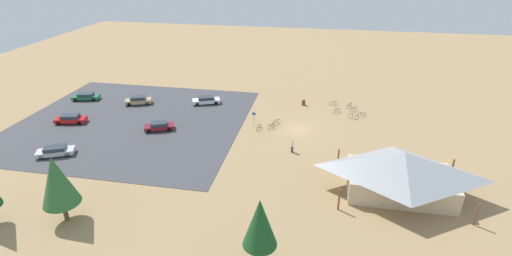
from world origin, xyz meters
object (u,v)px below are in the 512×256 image
object	(u,v)px
bicycle_white_back_row	(353,117)
car_red_front_row	(71,119)
pine_midwest	(57,181)
bicycle_orange_yard_left	(276,122)
bicycle_red_near_sign	(362,114)
bicycle_yellow_edge_north	(259,128)
bicycle_green_near_porch	(354,109)
car_maroon_aisle_side	(159,126)
car_tan_mid_lot	(138,100)
pine_west	(260,223)
bicycle_teal_lone_east	(271,126)
trash_bin	(304,103)
visitor_near_lot	(292,146)
bicycle_black_trailside	(349,106)
bicycle_silver_front_row	(333,103)
car_green_second_row	(86,96)
lot_sign	(254,117)
bicycle_purple_yard_center	(337,111)
car_silver_far_end	(55,151)
bike_pavilion	(402,171)
car_white_back_corner	(206,100)

from	to	relation	value
bicycle_white_back_row	car_red_front_row	size ratio (longest dim) A/B	0.34
pine_midwest	bicycle_orange_yard_left	distance (m)	32.20
bicycle_red_near_sign	bicycle_yellow_edge_north	size ratio (longest dim) A/B	0.97
bicycle_green_near_porch	car_maroon_aisle_side	bearing A→B (deg)	23.74
bicycle_red_near_sign	car_tan_mid_lot	xyz separation A→B (m)	(38.27, 1.86, 0.41)
pine_west	bicycle_green_near_porch	size ratio (longest dim) A/B	5.29
bicycle_teal_lone_east	bicycle_orange_yard_left	bearing A→B (deg)	-109.58
trash_bin	visitor_near_lot	size ratio (longest dim) A/B	0.51
visitor_near_lot	bicycle_white_back_row	bearing A→B (deg)	-124.17
bicycle_black_trailside	car_red_front_row	size ratio (longest dim) A/B	0.30
pine_midwest	bicycle_white_back_row	distance (m)	43.07
bicycle_silver_front_row	car_maroon_aisle_side	distance (m)	29.85
trash_bin	bicycle_white_back_row	size ratio (longest dim) A/B	0.54
car_maroon_aisle_side	car_green_second_row	bearing A→B (deg)	-27.23
bicycle_red_near_sign	car_maroon_aisle_side	world-z (taller)	car_maroon_aisle_side
bicycle_teal_lone_east	bicycle_green_near_porch	bearing A→B (deg)	-144.17
lot_sign	bicycle_yellow_edge_north	world-z (taller)	lot_sign
pine_midwest	bicycle_green_near_porch	world-z (taller)	pine_midwest
bicycle_purple_yard_center	bicycle_orange_yard_left	bearing A→B (deg)	34.43
lot_sign	bicycle_silver_front_row	world-z (taller)	lot_sign
bicycle_teal_lone_east	bicycle_red_near_sign	world-z (taller)	bicycle_teal_lone_east
bicycle_yellow_edge_north	car_red_front_row	world-z (taller)	car_red_front_row
bicycle_silver_front_row	bicycle_red_near_sign	size ratio (longest dim) A/B	1.08
car_silver_far_end	car_red_front_row	xyz separation A→B (m)	(4.38, -9.61, 0.03)
trash_bin	bicycle_white_back_row	distance (m)	9.42
pine_midwest	bicycle_green_near_porch	xyz separation A→B (m)	(-29.88, -34.06, -4.33)
bicycle_green_near_porch	bike_pavilion	bearing A→B (deg)	99.24
car_maroon_aisle_side	bicycle_orange_yard_left	bearing A→B (deg)	-162.83
pine_west	car_maroon_aisle_side	world-z (taller)	pine_west
bicycle_silver_front_row	visitor_near_lot	bearing A→B (deg)	73.13
bicycle_yellow_edge_north	car_red_front_row	size ratio (longest dim) A/B	0.32
car_tan_mid_lot	visitor_near_lot	world-z (taller)	visitor_near_lot
bicycle_red_near_sign	bicycle_black_trailside	world-z (taller)	bicycle_red_near_sign
pine_midwest	car_white_back_corner	size ratio (longest dim) A/B	1.44
bicycle_black_trailside	car_maroon_aisle_side	distance (m)	32.00
car_green_second_row	car_maroon_aisle_side	world-z (taller)	car_maroon_aisle_side
pine_west	car_green_second_row	size ratio (longest dim) A/B	1.38
bicycle_red_near_sign	car_green_second_row	bearing A→B (deg)	1.96
bicycle_teal_lone_east	car_white_back_corner	distance (m)	14.98
pine_midwest	bicycle_white_back_row	xyz separation A→B (m)	(-29.69, -30.91, -4.32)
bicycle_red_near_sign	bicycle_purple_yard_center	bearing A→B (deg)	-9.29
pine_midwest	car_maroon_aisle_side	xyz separation A→B (m)	(-0.69, -21.22, -4.02)
bicycle_orange_yard_left	car_maroon_aisle_side	distance (m)	17.89
car_green_second_row	bicycle_orange_yard_left	bearing A→B (deg)	173.41
bicycle_silver_front_row	car_maroon_aisle_side	world-z (taller)	car_maroon_aisle_side
bicycle_teal_lone_east	car_silver_far_end	distance (m)	30.01
bicycle_teal_lone_east	bicycle_silver_front_row	xyz separation A→B (m)	(-9.30, -11.29, -0.02)
bicycle_yellow_edge_north	bicycle_red_near_sign	bearing A→B (deg)	-152.80
bicycle_teal_lone_east	bicycle_white_back_row	bearing A→B (deg)	-154.34
bicycle_orange_yard_left	car_red_front_row	size ratio (longest dim) A/B	0.28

